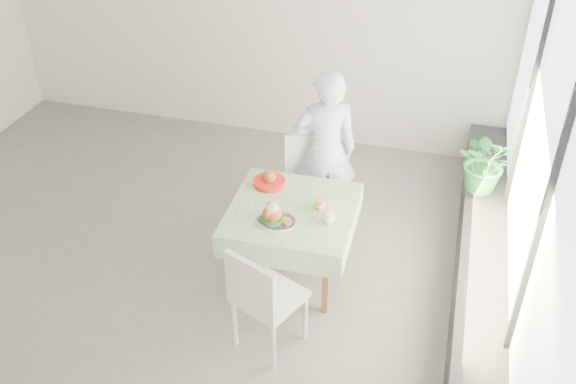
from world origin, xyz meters
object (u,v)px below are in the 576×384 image
(diner, at_px, (325,151))
(potted_plant, at_px, (487,162))
(chair_far, at_px, (311,203))
(chair_near, at_px, (269,316))
(juice_cup_orange, at_px, (320,204))
(cafe_table, at_px, (292,235))
(main_dish, at_px, (275,216))

(diner, xyz_separation_m, potted_plant, (1.47, 0.24, -0.02))
(chair_far, xyz_separation_m, diner, (0.09, 0.13, 0.53))
(chair_near, xyz_separation_m, juice_cup_orange, (0.19, 0.88, 0.50))
(chair_near, distance_m, diner, 1.76)
(cafe_table, distance_m, chair_far, 0.74)
(chair_near, height_order, diner, diner)
(main_dish, bearing_deg, juice_cup_orange, 40.48)
(chair_far, relative_size, juice_cup_orange, 3.85)
(diner, xyz_separation_m, main_dish, (-0.18, -1.07, -0.02))
(chair_far, relative_size, chair_near, 0.99)
(chair_near, xyz_separation_m, potted_plant, (1.52, 1.92, 0.51))
(cafe_table, xyz_separation_m, chair_near, (0.04, -0.83, -0.16))
(chair_far, xyz_separation_m, potted_plant, (1.56, 0.37, 0.51))
(diner, bearing_deg, chair_far, 33.76)
(main_dish, relative_size, potted_plant, 0.55)
(cafe_table, distance_m, diner, 0.93)
(chair_near, relative_size, main_dish, 2.91)
(main_dish, bearing_deg, diner, 80.53)
(cafe_table, xyz_separation_m, potted_plant, (1.56, 1.09, 0.34))
(chair_far, bearing_deg, chair_near, -88.50)
(diner, bearing_deg, main_dish, 59.32)
(cafe_table, distance_m, juice_cup_orange, 0.41)
(chair_near, bearing_deg, juice_cup_orange, 77.74)
(chair_near, distance_m, main_dish, 0.80)
(cafe_table, distance_m, potted_plant, 1.93)
(diner, bearing_deg, potted_plant, 167.97)
(cafe_table, relative_size, chair_far, 1.10)
(main_dish, height_order, juice_cup_orange, juice_cup_orange)
(potted_plant, bearing_deg, main_dish, -141.47)
(chair_far, bearing_deg, potted_plant, 13.35)
(diner, height_order, potted_plant, diner)
(chair_far, relative_size, main_dish, 2.89)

